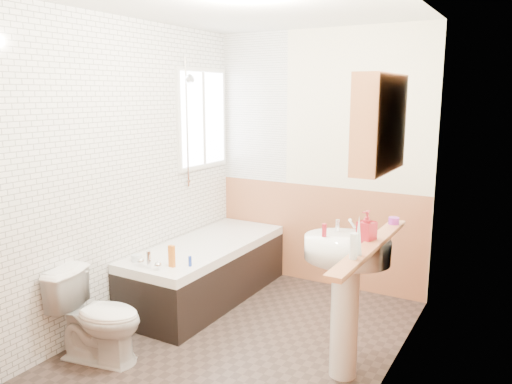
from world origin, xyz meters
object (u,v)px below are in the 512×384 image
bathtub (207,269)px  pine_shelf (371,246)px  sink (346,279)px  medicine_cabinet (380,123)px  toilet (98,317)px

bathtub → pine_shelf: pine_shelf is taller
bathtub → sink: bearing=-21.6°
pine_shelf → medicine_cabinet: 0.74m
toilet → pine_shelf: bearing=-84.4°
pine_shelf → sink: bearing=144.6°
toilet → sink: sink is taller
sink → medicine_cabinet: (0.17, 0.01, 1.03)m
sink → medicine_cabinet: 1.04m
medicine_cabinet → bathtub: bearing=160.6°
bathtub → medicine_cabinet: 2.34m
toilet → sink: bearing=-78.0°
bathtub → medicine_cabinet: (1.74, -0.61, 1.44)m
pine_shelf → medicine_cabinet: medicine_cabinet is taller
medicine_cabinet → sink: bearing=-176.9°
toilet → medicine_cabinet: (1.77, 0.69, 1.39)m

